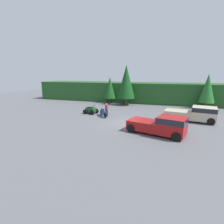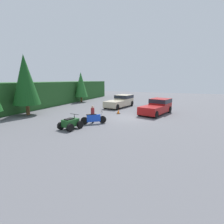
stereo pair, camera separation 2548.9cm
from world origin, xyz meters
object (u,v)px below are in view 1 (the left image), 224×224
(pickup_truck_second, at_px, (195,113))
(traffic_cone, at_px, (146,119))
(dirt_bike, at_px, (103,113))
(rider_person, at_px, (106,109))
(quad_atv, at_px, (91,110))
(pickup_truck_red, at_px, (162,125))

(pickup_truck_second, xyz_separation_m, traffic_cone, (-5.38, -1.58, -0.68))
(dirt_bike, relative_size, traffic_cone, 3.57)
(dirt_bike, relative_size, rider_person, 1.18)
(dirt_bike, distance_m, traffic_cone, 5.56)
(dirt_bike, bearing_deg, quad_atv, -152.92)
(pickup_truck_red, relative_size, pickup_truck_second, 0.95)
(dirt_bike, distance_m, rider_person, 0.62)
(pickup_truck_red, relative_size, dirt_bike, 2.83)
(pickup_truck_second, xyz_separation_m, dirt_bike, (-10.92, -1.17, -0.45))
(pickup_truck_red, xyz_separation_m, quad_atv, (-9.69, 5.75, -0.46))
(rider_person, xyz_separation_m, traffic_cone, (5.19, -0.69, -0.65))
(dirt_bike, relative_size, quad_atv, 0.99)
(pickup_truck_red, xyz_separation_m, traffic_cone, (-1.93, 4.34, -0.68))
(pickup_truck_red, relative_size, traffic_cone, 10.11)
(pickup_truck_second, height_order, rider_person, pickup_truck_second)
(quad_atv, bearing_deg, rider_person, -5.72)
(dirt_bike, bearing_deg, pickup_truck_second, 57.57)
(quad_atv, bearing_deg, pickup_truck_red, -20.72)
(pickup_truck_second, distance_m, quad_atv, 13.15)
(pickup_truck_red, bearing_deg, pickup_truck_second, 74.96)
(pickup_truck_second, distance_m, rider_person, 10.61)
(pickup_truck_red, relative_size, quad_atv, 2.81)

